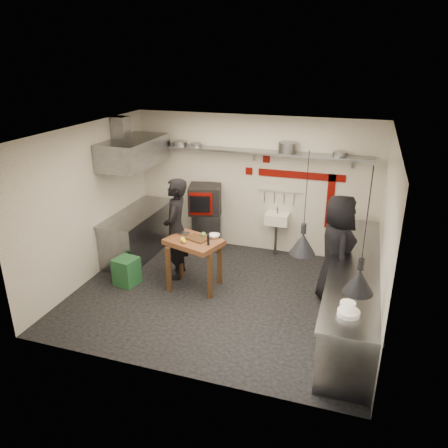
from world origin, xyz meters
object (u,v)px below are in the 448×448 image
(combi_oven, at_px, (205,199))
(chef_right, at_px, (337,250))
(green_bin, at_px, (127,271))
(chef_left, at_px, (176,229))
(oven_stand, at_px, (208,230))
(prep_table, at_px, (194,264))

(combi_oven, distance_m, chef_right, 3.10)
(green_bin, relative_size, chef_left, 0.27)
(oven_stand, relative_size, green_bin, 1.60)
(green_bin, distance_m, prep_table, 1.26)
(oven_stand, xyz_separation_m, chef_left, (-0.09, -1.39, 0.54))
(oven_stand, height_order, green_bin, oven_stand)
(green_bin, height_order, chef_left, chef_left)
(chef_left, bearing_deg, combi_oven, 168.17)
(oven_stand, xyz_separation_m, prep_table, (0.37, -1.69, 0.06))
(green_bin, height_order, chef_right, chef_right)
(combi_oven, relative_size, chef_left, 0.34)
(oven_stand, distance_m, green_bin, 2.13)
(green_bin, distance_m, chef_right, 3.70)
(prep_table, bearing_deg, chef_left, 164.63)
(chef_right, bearing_deg, green_bin, 82.60)
(green_bin, bearing_deg, prep_table, 12.30)
(prep_table, bearing_deg, oven_stand, 120.22)
(oven_stand, height_order, chef_right, chef_right)
(green_bin, xyz_separation_m, prep_table, (1.21, 0.26, 0.21))
(oven_stand, relative_size, chef_right, 0.43)
(combi_oven, distance_m, green_bin, 2.26)
(oven_stand, relative_size, chef_left, 0.42)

